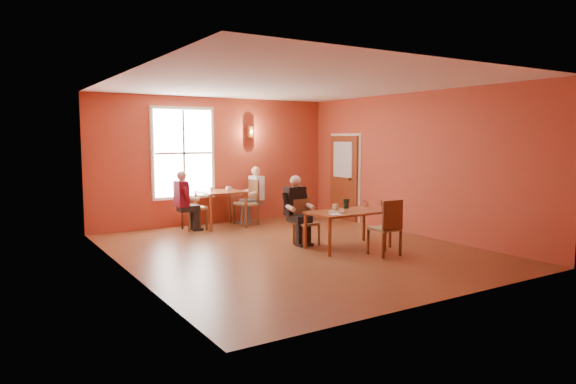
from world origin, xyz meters
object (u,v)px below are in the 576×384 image
chair_diner_white (246,202)px  chair_diner_maroon (194,207)px  chair_diner_main (306,222)px  diner_main (307,212)px  diner_white (247,197)px  diner_maroon (193,201)px  second_table (221,209)px  chair_empty (384,227)px  main_table (348,230)px

chair_diner_white → chair_diner_maroon: bearing=90.0°
chair_diner_main → diner_main: bearing=90.0°
chair_diner_white → diner_white: bearing=-90.0°
chair_diner_main → diner_main: size_ratio=0.68×
diner_white → diner_maroon: bearing=90.0°
chair_diner_main → diner_maroon: (-1.24, 2.68, 0.21)m
diner_white → chair_diner_maroon: 1.34m
chair_diner_main → chair_diner_white: bearing=-91.8°
diner_white → chair_diner_maroon: size_ratio=1.27×
second_table → diner_maroon: diner_maroon is taller
chair_empty → second_table: bearing=107.5°
diner_white → second_table: bearing=90.0°
diner_main → diner_white: diner_white is taller
chair_diner_maroon → diner_maroon: size_ratio=0.80×
chair_diner_maroon → chair_diner_white: bearing=90.0°
chair_diner_main → second_table: 2.74m
second_table → chair_diner_white: 0.66m
chair_diner_main → diner_maroon: size_ratio=0.67×
chair_diner_main → diner_maroon: bearing=-65.1°
main_table → diner_main: (-0.50, 0.62, 0.29)m
chair_diner_maroon → diner_maroon: (-0.03, 0.00, 0.13)m
main_table → chair_empty: 0.83m
diner_main → chair_diner_white: diner_main is taller
chair_diner_main → diner_main: diner_main is taller
main_table → chair_diner_white: (-0.41, 3.33, 0.18)m
main_table → diner_maroon: size_ratio=1.15×
main_table → diner_white: size_ratio=1.12×
chair_diner_white → diner_maroon: bearing=90.0°
chair_empty → diner_white: bearing=98.6°
diner_white → chair_diner_white: bearing=90.0°
diner_white → chair_diner_maroon: (-1.33, 0.00, -0.14)m
chair_diner_main → diner_main: 0.21m
main_table → second_table: 3.50m
second_table → chair_diner_white: size_ratio=0.89×
chair_diner_white → diner_maroon: size_ratio=0.82×
second_table → diner_white: 0.72m
diner_main → chair_empty: 1.58m
main_table → chair_diner_maroon: bearing=117.2°
chair_diner_main → chair_diner_maroon: (-1.21, 2.68, 0.08)m
second_table → chair_diner_maroon: (-0.65, 0.00, 0.10)m
main_table → chair_diner_main: bearing=127.6°
chair_empty → diner_main: bearing=116.2°
chair_diner_white → chair_empty: bearing=-171.9°
main_table → chair_diner_maroon: size_ratio=1.43×
chair_diner_white → diner_main: bearing=178.2°
diner_main → second_table: diner_main is taller
chair_empty → chair_diner_main: bearing=115.8°
chair_diner_white → diner_white: (0.03, 0.00, 0.13)m
chair_diner_white → diner_white: diner_white is taller
chair_diner_white → chair_diner_main: bearing=178.2°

